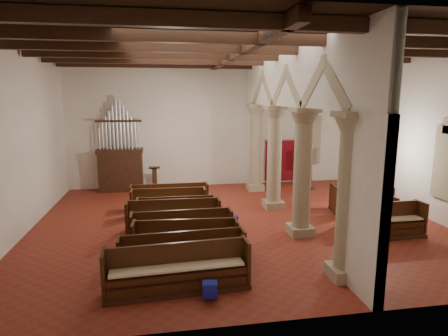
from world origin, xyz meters
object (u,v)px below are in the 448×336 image
(pipe_organ, at_px, (121,162))
(aisle_pew_0, at_px, (393,225))
(processional_banner, at_px, (312,174))
(nave_pew_0, at_px, (178,276))
(lectern, at_px, (155,180))

(pipe_organ, bearing_deg, aisle_pew_0, -39.78)
(processional_banner, distance_m, aisle_pew_0, 6.41)
(processional_banner, bearing_deg, aisle_pew_0, -109.27)
(nave_pew_0, bearing_deg, processional_banner, 48.43)
(lectern, bearing_deg, aisle_pew_0, -46.78)
(lectern, bearing_deg, pipe_organ, 163.10)
(nave_pew_0, bearing_deg, lectern, 90.48)
(pipe_organ, xyz_separation_m, nave_pew_0, (2.24, -9.96, -1.01))
(lectern, distance_m, aisle_pew_0, 10.51)
(processional_banner, xyz_separation_m, nave_pew_0, (-6.82, -8.72, -0.40))
(nave_pew_0, relative_size, aisle_pew_0, 1.69)
(aisle_pew_0, bearing_deg, lectern, 135.21)
(processional_banner, bearing_deg, lectern, 153.21)
(lectern, xyz_separation_m, aisle_pew_0, (7.60, -7.25, -0.14))
(lectern, bearing_deg, processional_banner, -9.65)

